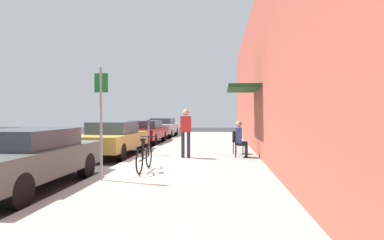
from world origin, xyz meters
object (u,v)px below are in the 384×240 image
(parking_meter, at_px, (149,134))
(bicycle_0, at_px, (144,157))
(parked_car_1, at_px, (113,138))
(parked_car_0, at_px, (25,158))
(cafe_chair_1, at_px, (238,141))
(pedestrian_standing, at_px, (186,129))
(street_sign, at_px, (101,114))
(parked_car_3, at_px, (163,127))
(cafe_chair_0, at_px, (239,143))
(seated_patron_0, at_px, (241,138))
(parked_car_2, at_px, (146,131))

(parking_meter, bearing_deg, bicycle_0, -78.80)
(parked_car_1, distance_m, parking_meter, 1.62)
(parked_car_0, distance_m, parked_car_1, 5.57)
(parked_car_0, distance_m, cafe_chair_1, 7.60)
(parking_meter, distance_m, pedestrian_standing, 1.62)
(street_sign, bearing_deg, parked_car_0, -159.43)
(parked_car_1, xyz_separation_m, parked_car_3, (0.00, 10.69, 0.02))
(parking_meter, relative_size, cafe_chair_0, 1.52)
(parking_meter, relative_size, bicycle_0, 0.77)
(street_sign, relative_size, seated_patron_0, 2.02)
(street_sign, bearing_deg, parked_car_1, 106.66)
(parked_car_1, height_order, parking_meter, parking_meter)
(cafe_chair_0, bearing_deg, parking_meter, 174.87)
(parked_car_1, relative_size, parked_car_2, 1.00)
(parked_car_0, xyz_separation_m, seated_patron_0, (4.95, 4.82, 0.12))
(seated_patron_0, bearing_deg, parked_car_1, 171.37)
(cafe_chair_0, xyz_separation_m, cafe_chair_1, (0.00, 0.99, 0.00))
(bicycle_0, distance_m, cafe_chair_0, 4.01)
(parked_car_0, height_order, street_sign, street_sign)
(parked_car_2, xyz_separation_m, cafe_chair_0, (4.89, -6.19, -0.06))
(seated_patron_0, xyz_separation_m, cafe_chair_1, (-0.06, 0.99, -0.19))
(parked_car_1, distance_m, pedestrian_standing, 3.24)
(pedestrian_standing, bearing_deg, street_sign, -111.20)
(bicycle_0, bearing_deg, seated_patron_0, 47.06)
(parking_meter, bearing_deg, street_sign, -90.63)
(cafe_chair_0, relative_size, seated_patron_0, 0.67)
(parked_car_3, height_order, bicycle_0, parked_car_3)
(parked_car_3, height_order, seated_patron_0, seated_patron_0)
(parking_meter, bearing_deg, cafe_chair_0, -5.13)
(parked_car_0, height_order, cafe_chair_0, parked_car_0)
(parked_car_0, bearing_deg, cafe_chair_1, 49.92)
(cafe_chair_1, bearing_deg, seated_patron_0, -86.79)
(street_sign, bearing_deg, cafe_chair_1, 57.13)
(parked_car_0, xyz_separation_m, parked_car_2, (0.00, 11.02, -0.01))
(cafe_chair_0, bearing_deg, bicycle_0, -132.27)
(parked_car_1, relative_size, cafe_chair_0, 5.06)
(parked_car_2, xyz_separation_m, pedestrian_standing, (3.02, -6.53, 0.44))
(parked_car_2, height_order, seated_patron_0, seated_patron_0)
(parked_car_2, bearing_deg, parked_car_0, -90.00)
(street_sign, relative_size, cafe_chair_0, 2.99)
(parked_car_1, bearing_deg, street_sign, -73.34)
(parked_car_0, relative_size, pedestrian_standing, 2.59)
(parked_car_2, xyz_separation_m, street_sign, (1.50, -10.46, 0.96))
(bicycle_0, bearing_deg, parked_car_3, 98.67)
(parked_car_1, xyz_separation_m, cafe_chair_1, (4.89, 0.24, -0.08))
(parked_car_2, xyz_separation_m, parked_car_3, (0.00, 5.24, 0.04))
(parked_car_0, distance_m, cafe_chair_0, 6.87)
(bicycle_0, xyz_separation_m, cafe_chair_1, (2.70, 3.95, 0.14))
(parking_meter, xyz_separation_m, bicycle_0, (0.65, -3.26, -0.41))
(bicycle_0, distance_m, pedestrian_standing, 2.83)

